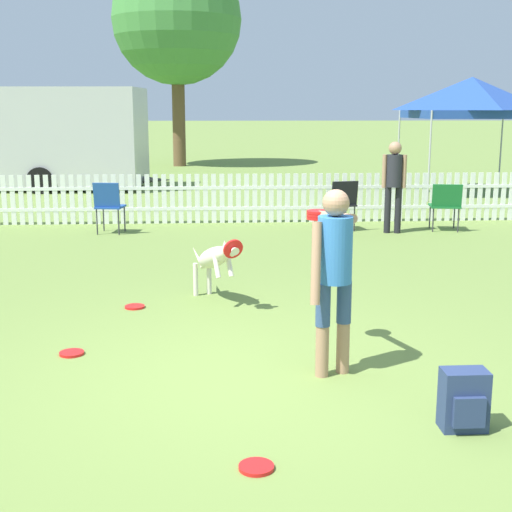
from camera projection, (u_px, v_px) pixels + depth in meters
ground_plane at (255, 377)px, 5.81m from camera, size 240.00×240.00×0.00m
handler_person at (333, 261)px, 5.73m from camera, size 0.42×1.02×1.53m
leaping_dog at (215, 258)px, 7.93m from camera, size 0.61×1.19×0.81m
frisbee_near_handler at (135, 307)px, 7.84m from camera, size 0.22×0.22×0.02m
frisbee_near_dog at (72, 353)px, 6.35m from camera, size 0.22×0.22×0.02m
frisbee_midfield at (256, 467)px, 4.34m from camera, size 0.22×0.22×0.02m
backpack_on_grass at (464, 400)px, 4.84m from camera, size 0.31×0.23×0.42m
picket_fence at (230, 198)px, 13.55m from camera, size 21.44×0.04×0.94m
folding_chair_blue_left at (342, 201)px, 12.63m from camera, size 0.57×0.59×0.90m
folding_chair_center at (109, 203)px, 12.33m from camera, size 0.52×0.54×0.91m
folding_chair_green_right at (446, 203)px, 12.63m from camera, size 0.59×0.61×0.85m
canopy_tent_main at (471, 98)px, 17.72m from camera, size 2.89×2.89×2.91m
spectator_standing at (394, 178)px, 12.35m from camera, size 0.41×0.27×1.59m
equipment_trailer at (69, 137)px, 19.03m from camera, size 4.78×2.50×2.68m
tree_left_grove at (177, 20)px, 25.94m from camera, size 4.73×4.73×7.70m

